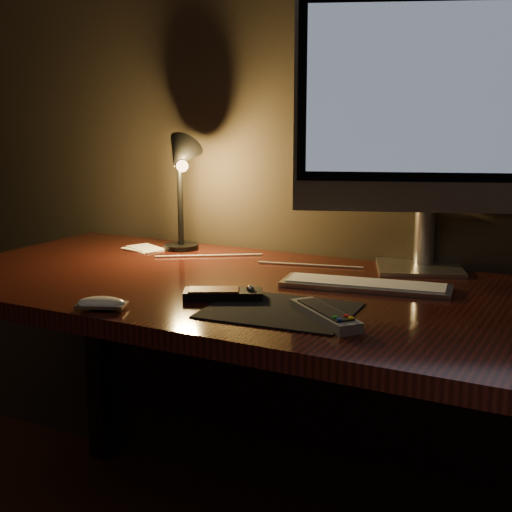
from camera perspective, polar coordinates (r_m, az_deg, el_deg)
The scene contains 10 objects.
desk at distance 1.72m, azimuth 0.98°, elevation -5.98°, with size 1.60×0.75×0.75m.
monitor at distance 1.78m, azimuth 13.46°, elevation 11.35°, with size 0.60×0.27×0.66m.
keyboard at distance 1.61m, azimuth 8.75°, elevation -2.29°, with size 0.38×0.11×0.01m, color silver.
mousepad at distance 1.42m, azimuth 1.96°, elevation -4.36°, with size 0.29×0.23×0.00m, color black.
mouse at distance 1.46m, azimuth -12.25°, elevation -3.86°, with size 0.10×0.05×0.02m, color white.
media_remote at distance 1.50m, azimuth -2.64°, elevation -3.06°, with size 0.17×0.13×0.03m.
tv_remote at distance 1.36m, azimuth 5.53°, elevation -4.71°, with size 0.19×0.17×0.03m.
papers at distance 2.06m, azimuth -8.98°, elevation 0.61°, with size 0.12×0.08×0.01m, color white.
desk_lamp at distance 1.98m, azimuth -6.07°, elevation 6.72°, with size 0.15×0.17×0.33m.
cable at distance 1.87m, azimuth 0.01°, elevation -0.39°, with size 0.00×0.00×0.56m, color white.
Camera 1 is at (0.74, 0.46, 1.14)m, focal length 50.00 mm.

